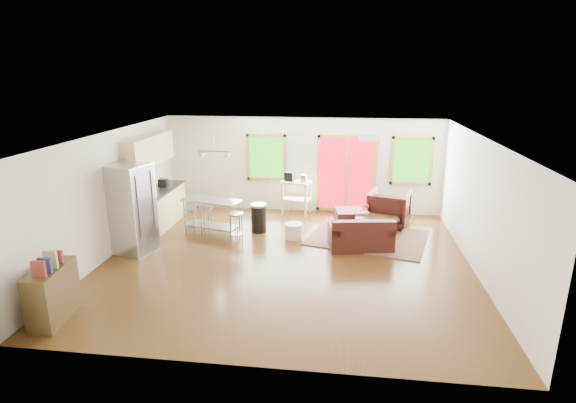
# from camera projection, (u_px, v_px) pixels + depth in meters

# --- Properties ---
(floor) EXTENTS (7.50, 7.00, 0.02)m
(floor) POSITION_uv_depth(u_px,v_px,m) (286.00, 261.00, 9.36)
(floor) COLOR #39230E
(floor) RESTS_ON ground
(ceiling) EXTENTS (7.50, 7.00, 0.02)m
(ceiling) POSITION_uv_depth(u_px,v_px,m) (286.00, 136.00, 8.61)
(ceiling) COLOR white
(ceiling) RESTS_ON ground
(back_wall) EXTENTS (7.50, 0.02, 2.60)m
(back_wall) POSITION_uv_depth(u_px,v_px,m) (303.00, 165.00, 12.32)
(back_wall) COLOR silver
(back_wall) RESTS_ON ground
(left_wall) EXTENTS (0.02, 7.00, 2.60)m
(left_wall) POSITION_uv_depth(u_px,v_px,m) (109.00, 195.00, 9.44)
(left_wall) COLOR silver
(left_wall) RESTS_ON ground
(right_wall) EXTENTS (0.02, 7.00, 2.60)m
(right_wall) POSITION_uv_depth(u_px,v_px,m) (482.00, 208.00, 8.53)
(right_wall) COLOR silver
(right_wall) RESTS_ON ground
(front_wall) EXTENTS (7.50, 0.02, 2.60)m
(front_wall) POSITION_uv_depth(u_px,v_px,m) (250.00, 279.00, 5.64)
(front_wall) COLOR silver
(front_wall) RESTS_ON ground
(window_left) EXTENTS (1.10, 0.05, 1.30)m
(window_left) POSITION_uv_depth(u_px,v_px,m) (266.00, 157.00, 12.34)
(window_left) COLOR #216113
(window_left) RESTS_ON back_wall
(french_doors) EXTENTS (1.60, 0.05, 2.10)m
(french_doors) POSITION_uv_depth(u_px,v_px,m) (346.00, 174.00, 12.19)
(french_doors) COLOR red
(french_doors) RESTS_ON back_wall
(window_right) EXTENTS (1.10, 0.05, 1.30)m
(window_right) POSITION_uv_depth(u_px,v_px,m) (412.00, 161.00, 11.87)
(window_right) COLOR #216113
(window_right) RESTS_ON back_wall
(rug) EXTENTS (3.06, 2.63, 0.03)m
(rug) POSITION_uv_depth(u_px,v_px,m) (368.00, 237.00, 10.60)
(rug) COLOR #576640
(rug) RESTS_ON floor
(loveseat) EXTENTS (1.48, 0.98, 0.73)m
(loveseat) POSITION_uv_depth(u_px,v_px,m) (361.00, 236.00, 9.91)
(loveseat) COLOR black
(loveseat) RESTS_ON floor
(coffee_table) EXTENTS (1.05, 0.65, 0.42)m
(coffee_table) POSITION_uv_depth(u_px,v_px,m) (376.00, 218.00, 10.91)
(coffee_table) COLOR #392B15
(coffee_table) RESTS_ON floor
(armchair) EXTENTS (1.18, 1.14, 0.99)m
(armchair) POSITION_uv_depth(u_px,v_px,m) (389.00, 207.00, 11.35)
(armchair) COLOR black
(armchair) RESTS_ON floor
(ottoman) EXTENTS (0.77, 0.77, 0.45)m
(ottoman) POSITION_uv_depth(u_px,v_px,m) (349.00, 219.00, 11.28)
(ottoman) COLOR black
(ottoman) RESTS_ON floor
(pouf) EXTENTS (0.49, 0.49, 0.36)m
(pouf) POSITION_uv_depth(u_px,v_px,m) (294.00, 231.00, 10.54)
(pouf) COLOR white
(pouf) RESTS_ON floor
(vase) EXTENTS (0.21, 0.21, 0.29)m
(vase) POSITION_uv_depth(u_px,v_px,m) (366.00, 212.00, 10.91)
(vase) COLOR silver
(vase) RESTS_ON coffee_table
(book) EXTENTS (0.19, 0.10, 0.27)m
(book) POSITION_uv_depth(u_px,v_px,m) (378.00, 212.00, 10.79)
(book) COLOR maroon
(book) RESTS_ON coffee_table
(cabinets) EXTENTS (0.64, 2.24, 2.30)m
(cabinets) POSITION_uv_depth(u_px,v_px,m) (156.00, 191.00, 11.13)
(cabinets) COLOR #CDBF7A
(cabinets) RESTS_ON floor
(refrigerator) EXTENTS (0.94, 0.92, 1.94)m
(refrigerator) POSITION_uv_depth(u_px,v_px,m) (132.00, 209.00, 9.57)
(refrigerator) COLOR #B7BABC
(refrigerator) RESTS_ON floor
(island) EXTENTS (1.47, 0.89, 0.87)m
(island) POSITION_uv_depth(u_px,v_px,m) (211.00, 211.00, 10.67)
(island) COLOR #B7BABC
(island) RESTS_ON floor
(cup) EXTENTS (0.14, 0.12, 0.11)m
(cup) POSITION_uv_depth(u_px,v_px,m) (231.00, 194.00, 10.60)
(cup) COLOR white
(cup) RESTS_ON island
(bar_stool_a) EXTENTS (0.39, 0.39, 0.67)m
(bar_stool_a) POSITION_uv_depth(u_px,v_px,m) (191.00, 215.00, 10.70)
(bar_stool_a) COLOR #B7BABC
(bar_stool_a) RESTS_ON floor
(bar_stool_b) EXTENTS (0.34, 0.34, 0.71)m
(bar_stool_b) POSITION_uv_depth(u_px,v_px,m) (206.00, 214.00, 10.64)
(bar_stool_b) COLOR #B7BABC
(bar_stool_b) RESTS_ON floor
(bar_stool_c) EXTENTS (0.44, 0.44, 0.72)m
(bar_stool_c) POSITION_uv_depth(u_px,v_px,m) (236.00, 221.00, 10.16)
(bar_stool_c) COLOR #B7BABC
(bar_stool_c) RESTS_ON floor
(trash_can) EXTENTS (0.48, 0.48, 0.70)m
(trash_can) POSITION_uv_depth(u_px,v_px,m) (259.00, 218.00, 10.94)
(trash_can) COLOR black
(trash_can) RESTS_ON floor
(kitchen_cart) EXTENTS (0.87, 0.67, 1.17)m
(kitchen_cart) POSITION_uv_depth(u_px,v_px,m) (296.00, 186.00, 12.13)
(kitchen_cart) COLOR #CDBF7A
(kitchen_cart) RESTS_ON floor
(bookshelf) EXTENTS (0.49, 1.03, 1.18)m
(bookshelf) POSITION_uv_depth(u_px,v_px,m) (53.00, 293.00, 7.04)
(bookshelf) COLOR #392B15
(bookshelf) RESTS_ON floor
(ceiling_flush) EXTENTS (0.35, 0.35, 0.12)m
(ceiling_flush) POSITION_uv_depth(u_px,v_px,m) (369.00, 137.00, 9.01)
(ceiling_flush) COLOR white
(ceiling_flush) RESTS_ON ceiling
(pendant_light) EXTENTS (0.80, 0.18, 0.79)m
(pendant_light) POSITION_uv_depth(u_px,v_px,m) (214.00, 156.00, 10.47)
(pendant_light) COLOR gray
(pendant_light) RESTS_ON ceiling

